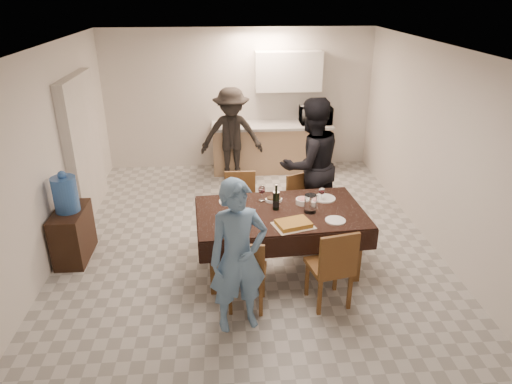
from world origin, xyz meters
TOP-DOWN VIEW (x-y plane):
  - floor at (0.00, 0.00)m, footprint 5.00×6.00m
  - ceiling at (0.00, 0.00)m, footprint 5.00×6.00m
  - wall_back at (0.00, 3.00)m, footprint 5.00×0.02m
  - wall_front at (0.00, -3.00)m, footprint 5.00×0.02m
  - wall_left at (-2.50, 0.00)m, footprint 0.02×6.00m
  - wall_right at (2.50, 0.00)m, footprint 0.02×6.00m
  - stub_partition at (-2.42, 1.20)m, footprint 0.15×1.40m
  - kitchen_base_cabinet at (0.60, 2.68)m, footprint 2.20×0.60m
  - kitchen_worktop at (0.60, 2.68)m, footprint 2.24×0.64m
  - upper_cabinet at (0.90, 2.82)m, footprint 1.20×0.34m
  - dining_table at (0.35, -0.66)m, footprint 2.08×1.31m
  - chair_near_left at (-0.10, -1.49)m, footprint 0.46×0.47m
  - chair_near_right at (0.80, -1.50)m, footprint 0.52×0.52m
  - chair_far_left at (-0.10, 0.00)m, footprint 0.43×0.43m
  - chair_far_right at (0.80, 0.01)m, footprint 0.54×0.55m
  - console at (-2.28, -0.25)m, footprint 0.37×0.73m
  - water_jug at (-2.28, -0.25)m, footprint 0.30×0.30m
  - wine_bottle at (0.30, -0.61)m, footprint 0.08×0.08m
  - water_pitcher at (0.70, -0.71)m, footprint 0.14×0.14m
  - savoury_tart at (0.45, -1.04)m, footprint 0.51×0.44m
  - salad_bowl at (0.65, -0.48)m, footprint 0.17×0.17m
  - mushroom_dish at (0.30, -0.38)m, footprint 0.19×0.19m
  - wine_glass_a at (-0.20, -0.91)m, footprint 0.09×0.09m
  - wine_glass_b at (0.90, -0.41)m, footprint 0.08×0.08m
  - wine_glass_c at (0.15, -0.36)m, footprint 0.09×0.09m
  - plate_near_left at (-0.25, -0.96)m, footprint 0.28×0.28m
  - plate_near_right at (0.95, -0.96)m, footprint 0.24×0.24m
  - plate_far_left at (-0.25, -0.36)m, footprint 0.28×0.28m
  - plate_far_right at (0.95, -0.36)m, footprint 0.28×0.28m
  - microwave at (1.42, 2.68)m, footprint 0.58×0.39m
  - person_near at (-0.20, -1.71)m, footprint 0.68×0.53m
  - person_far at (0.90, 0.39)m, footprint 1.13×1.02m
  - person_kitchen at (-0.16, 2.23)m, footprint 1.09×0.63m

SIDE VIEW (x-z plane):
  - floor at x=0.00m, z-range -0.01..0.01m
  - console at x=-2.28m, z-range 0.00..0.68m
  - kitchen_base_cabinet at x=0.60m, z-range 0.00..0.86m
  - chair_far_right at x=0.80m, z-range 0.30..0.78m
  - chair_near_left at x=-0.10m, z-range 0.30..0.79m
  - chair_far_left at x=-0.10m, z-range 0.32..0.82m
  - chair_near_right at x=0.80m, z-range 0.33..0.85m
  - dining_table at x=0.35m, z-range 0.35..1.14m
  - plate_near_right at x=0.95m, z-range 0.78..0.80m
  - plate_near_left at x=-0.25m, z-range 0.78..0.80m
  - plate_far_right at x=0.95m, z-range 0.78..0.80m
  - plate_far_left at x=-0.25m, z-range 0.78..0.80m
  - mushroom_dish at x=0.30m, z-range 0.78..0.82m
  - savoury_tart at x=0.45m, z-range 0.78..0.84m
  - salad_bowl at x=0.65m, z-range 0.78..0.85m
  - person_near at x=-0.20m, z-range 0.00..1.64m
  - person_kitchen at x=-0.16m, z-range 0.00..1.69m
  - wine_glass_b at x=0.90m, z-range 0.78..0.96m
  - wine_glass_a at x=-0.20m, z-range 0.78..0.99m
  - kitchen_worktop at x=0.60m, z-range 0.86..0.91m
  - wine_glass_c at x=0.15m, z-range 0.78..0.99m
  - water_pitcher at x=0.70m, z-range 0.78..1.00m
  - water_jug at x=-2.28m, z-range 0.68..1.13m
  - wine_bottle at x=0.30m, z-range 0.78..1.11m
  - person_far at x=0.90m, z-range 0.00..1.92m
  - stub_partition at x=-2.42m, z-range 0.00..2.10m
  - microwave at x=1.42m, z-range 0.91..1.23m
  - wall_back at x=0.00m, z-range 0.00..2.60m
  - wall_front at x=0.00m, z-range 0.00..2.60m
  - wall_left at x=-2.50m, z-range 0.00..2.60m
  - wall_right at x=2.50m, z-range 0.00..2.60m
  - upper_cabinet at x=0.90m, z-range 1.50..2.20m
  - ceiling at x=0.00m, z-range 2.59..2.61m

